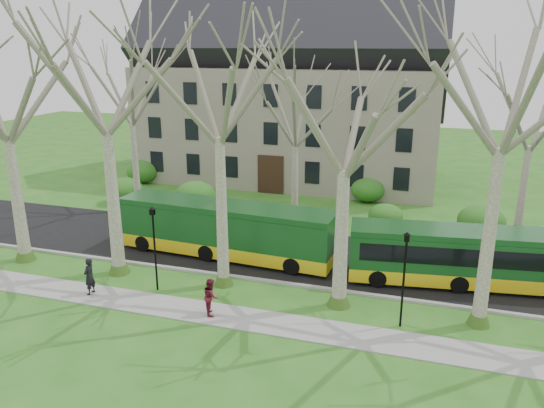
{
  "coord_description": "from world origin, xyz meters",
  "views": [
    {
      "loc": [
        6.84,
        -22.53,
        11.93
      ],
      "look_at": [
        -1.18,
        3.0,
        3.82
      ],
      "focal_mm": 35.0,
      "sensor_mm": 36.0,
      "label": 1
    }
  ],
  "objects_px": {
    "pedestrian_b": "(211,296)",
    "bus_follow": "(470,257)",
    "bus_lead": "(226,229)",
    "pedestrian_a": "(89,276)"
  },
  "relations": [
    {
      "from": "pedestrian_b",
      "to": "bus_follow",
      "type": "bearing_deg",
      "value": -86.89
    },
    {
      "from": "bus_lead",
      "to": "pedestrian_b",
      "type": "relative_size",
      "value": 7.45
    },
    {
      "from": "pedestrian_a",
      "to": "pedestrian_b",
      "type": "bearing_deg",
      "value": 89.97
    },
    {
      "from": "bus_lead",
      "to": "pedestrian_b",
      "type": "height_order",
      "value": "bus_lead"
    },
    {
      "from": "bus_follow",
      "to": "pedestrian_b",
      "type": "bearing_deg",
      "value": -156.51
    },
    {
      "from": "bus_lead",
      "to": "bus_follow",
      "type": "relative_size",
      "value": 1.07
    },
    {
      "from": "pedestrian_b",
      "to": "bus_lead",
      "type": "bearing_deg",
      "value": -11.35
    },
    {
      "from": "bus_lead",
      "to": "pedestrian_a",
      "type": "distance_m",
      "value": 8.09
    },
    {
      "from": "bus_follow",
      "to": "pedestrian_a",
      "type": "relative_size",
      "value": 6.47
    },
    {
      "from": "pedestrian_a",
      "to": "pedestrian_b",
      "type": "xyz_separation_m",
      "value": [
        6.52,
        -0.07,
        -0.07
      ]
    }
  ]
}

